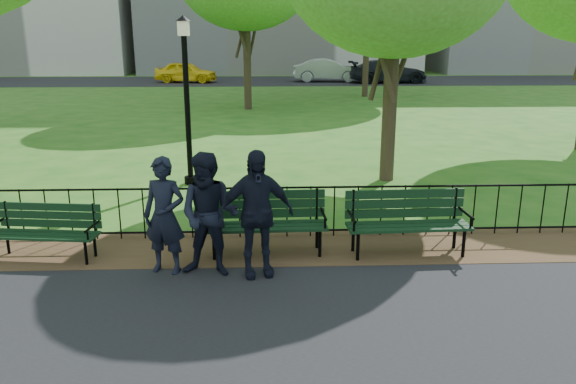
{
  "coord_description": "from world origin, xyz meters",
  "views": [
    {
      "loc": [
        0.66,
        -7.01,
        3.35
      ],
      "look_at": [
        1.0,
        1.5,
        0.94
      ],
      "focal_mm": 35.0,
      "sensor_mm": 36.0,
      "label": 1
    }
  ],
  "objects_px": {
    "park_bench_left_a": "(47,226)",
    "person_left": "(165,216)",
    "person_mid": "(209,215)",
    "park_bench_right_a": "(407,215)",
    "taxi": "(186,72)",
    "park_bench_main": "(248,216)",
    "person_right": "(256,214)",
    "lamppost": "(187,95)",
    "sedan_dark": "(388,71)",
    "sedan_silver": "(328,70)"
  },
  "relations": [
    {
      "from": "park_bench_main",
      "to": "lamppost",
      "type": "bearing_deg",
      "value": 106.63
    },
    {
      "from": "park_bench_left_a",
      "to": "person_left",
      "type": "distance_m",
      "value": 2.04
    },
    {
      "from": "person_mid",
      "to": "sedan_dark",
      "type": "height_order",
      "value": "person_mid"
    },
    {
      "from": "sedan_silver",
      "to": "sedan_dark",
      "type": "xyz_separation_m",
      "value": [
        4.13,
        -1.2,
        -0.04
      ]
    },
    {
      "from": "park_bench_main",
      "to": "lamppost",
      "type": "xyz_separation_m",
      "value": [
        -1.46,
        4.41,
        1.4
      ]
    },
    {
      "from": "park_bench_main",
      "to": "taxi",
      "type": "relative_size",
      "value": 0.47
    },
    {
      "from": "sedan_dark",
      "to": "park_bench_right_a",
      "type": "bearing_deg",
      "value": 166.11
    },
    {
      "from": "taxi",
      "to": "sedan_silver",
      "type": "distance_m",
      "value": 10.13
    },
    {
      "from": "park_bench_main",
      "to": "sedan_silver",
      "type": "xyz_separation_m",
      "value": [
        4.79,
        32.86,
        0.2
      ]
    },
    {
      "from": "person_left",
      "to": "lamppost",
      "type": "bearing_deg",
      "value": 108.15
    },
    {
      "from": "park_bench_main",
      "to": "sedan_silver",
      "type": "relative_size",
      "value": 0.4
    },
    {
      "from": "park_bench_main",
      "to": "park_bench_left_a",
      "type": "relative_size",
      "value": 1.21
    },
    {
      "from": "lamppost",
      "to": "person_mid",
      "type": "distance_m",
      "value": 5.37
    },
    {
      "from": "lamppost",
      "to": "person_right",
      "type": "height_order",
      "value": "lamppost"
    },
    {
      "from": "park_bench_left_a",
      "to": "person_right",
      "type": "height_order",
      "value": "person_right"
    },
    {
      "from": "person_left",
      "to": "sedan_silver",
      "type": "bearing_deg",
      "value": 94.64
    },
    {
      "from": "person_mid",
      "to": "sedan_silver",
      "type": "height_order",
      "value": "person_mid"
    },
    {
      "from": "park_bench_right_a",
      "to": "person_left",
      "type": "relative_size",
      "value": 1.14
    },
    {
      "from": "person_mid",
      "to": "person_left",
      "type": "bearing_deg",
      "value": 179.36
    },
    {
      "from": "person_left",
      "to": "person_mid",
      "type": "height_order",
      "value": "person_mid"
    },
    {
      "from": "taxi",
      "to": "sedan_dark",
      "type": "height_order",
      "value": "sedan_dark"
    },
    {
      "from": "person_right",
      "to": "taxi",
      "type": "bearing_deg",
      "value": 87.22
    },
    {
      "from": "park_bench_main",
      "to": "person_left",
      "type": "relative_size",
      "value": 1.19
    },
    {
      "from": "person_left",
      "to": "person_right",
      "type": "height_order",
      "value": "person_right"
    },
    {
      "from": "park_bench_main",
      "to": "lamppost",
      "type": "height_order",
      "value": "lamppost"
    },
    {
      "from": "park_bench_right_a",
      "to": "sedan_silver",
      "type": "height_order",
      "value": "sedan_silver"
    },
    {
      "from": "park_bench_left_a",
      "to": "person_left",
      "type": "relative_size",
      "value": 0.98
    },
    {
      "from": "park_bench_main",
      "to": "sedan_silver",
      "type": "distance_m",
      "value": 33.2
    },
    {
      "from": "taxi",
      "to": "person_right",
      "type": "bearing_deg",
      "value": -161.15
    },
    {
      "from": "park_bench_main",
      "to": "park_bench_right_a",
      "type": "height_order",
      "value": "park_bench_right_a"
    },
    {
      "from": "park_bench_right_a",
      "to": "person_right",
      "type": "relative_size",
      "value": 1.05
    },
    {
      "from": "park_bench_main",
      "to": "taxi",
      "type": "distance_m",
      "value": 32.96
    },
    {
      "from": "park_bench_main",
      "to": "sedan_dark",
      "type": "xyz_separation_m",
      "value": [
        8.92,
        31.66,
        0.16
      ]
    },
    {
      "from": "person_right",
      "to": "taxi",
      "type": "distance_m",
      "value": 33.77
    },
    {
      "from": "park_bench_main",
      "to": "park_bench_right_a",
      "type": "bearing_deg",
      "value": -2.22
    },
    {
      "from": "park_bench_main",
      "to": "park_bench_left_a",
      "type": "height_order",
      "value": "park_bench_main"
    },
    {
      "from": "park_bench_left_a",
      "to": "sedan_silver",
      "type": "relative_size",
      "value": 0.33
    },
    {
      "from": "park_bench_main",
      "to": "person_left",
      "type": "height_order",
      "value": "person_left"
    },
    {
      "from": "lamppost",
      "to": "taxi",
      "type": "height_order",
      "value": "lamppost"
    },
    {
      "from": "park_bench_left_a",
      "to": "sedan_dark",
      "type": "xyz_separation_m",
      "value": [
        12.0,
        31.68,
        0.27
      ]
    },
    {
      "from": "park_bench_left_a",
      "to": "sedan_dark",
      "type": "distance_m",
      "value": 33.88
    },
    {
      "from": "park_bench_right_a",
      "to": "taxi",
      "type": "relative_size",
      "value": 0.45
    },
    {
      "from": "park_bench_main",
      "to": "taxi",
      "type": "xyz_separation_m",
      "value": [
        -5.34,
        32.53,
        0.11
      ]
    },
    {
      "from": "park_bench_right_a",
      "to": "sedan_dark",
      "type": "bearing_deg",
      "value": 76.2
    },
    {
      "from": "park_bench_main",
      "to": "taxi",
      "type": "bearing_deg",
      "value": 97.56
    },
    {
      "from": "park_bench_right_a",
      "to": "taxi",
      "type": "height_order",
      "value": "taxi"
    },
    {
      "from": "park_bench_right_a",
      "to": "sedan_dark",
      "type": "relative_size",
      "value": 0.36
    },
    {
      "from": "lamppost",
      "to": "person_left",
      "type": "height_order",
      "value": "lamppost"
    },
    {
      "from": "park_bench_left_a",
      "to": "person_left",
      "type": "bearing_deg",
      "value": -10.77
    },
    {
      "from": "person_mid",
      "to": "sedan_silver",
      "type": "relative_size",
      "value": 0.36
    }
  ]
}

